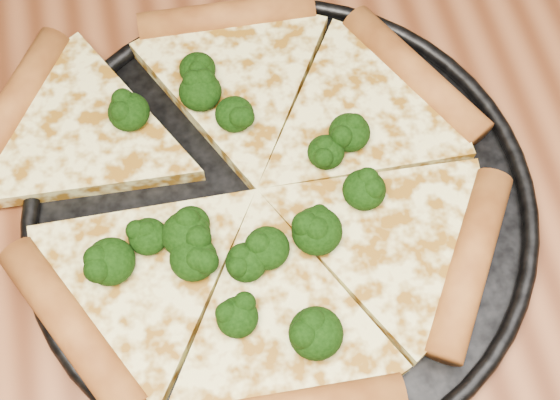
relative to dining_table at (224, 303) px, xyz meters
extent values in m
cube|color=brown|center=(0.00, 0.00, 0.07)|extent=(1.20, 0.90, 0.04)
cube|color=brown|center=(0.54, 0.39, -0.30)|extent=(0.06, 0.06, 0.71)
cylinder|color=black|center=(0.05, 0.03, 0.09)|extent=(0.36, 0.36, 0.01)
torus|color=black|center=(0.05, 0.03, 0.10)|extent=(0.38, 0.38, 0.01)
cylinder|color=#B0662C|center=(0.18, 0.11, 0.11)|extent=(0.09, 0.14, 0.03)
cylinder|color=#B0662C|center=(0.05, 0.20, 0.11)|extent=(0.14, 0.03, 0.03)
cylinder|color=#B0662C|center=(-0.13, 0.15, 0.11)|extent=(0.10, 0.13, 0.03)
cylinder|color=#B0662C|center=(-0.10, -0.03, 0.11)|extent=(0.09, 0.14, 0.03)
cylinder|color=#B0662C|center=(0.17, -0.04, 0.11)|extent=(0.10, 0.13, 0.03)
ellipsoid|color=black|center=(-0.04, 0.12, 0.12)|extent=(0.03, 0.03, 0.02)
ellipsoid|color=black|center=(0.02, 0.15, 0.12)|extent=(0.03, 0.03, 0.02)
ellipsoid|color=black|center=(0.07, 0.00, 0.12)|extent=(0.02, 0.02, 0.02)
ellipsoid|color=black|center=(-0.02, 0.01, 0.12)|extent=(0.03, 0.03, 0.03)
ellipsoid|color=black|center=(-0.07, 0.01, 0.12)|extent=(0.03, 0.03, 0.03)
ellipsoid|color=black|center=(-0.01, 0.00, 0.12)|extent=(0.03, 0.03, 0.02)
ellipsoid|color=black|center=(0.09, 0.06, 0.12)|extent=(0.03, 0.03, 0.02)
ellipsoid|color=black|center=(0.01, -0.05, 0.12)|extent=(0.03, 0.03, 0.02)
ellipsoid|color=black|center=(0.11, 0.02, 0.12)|extent=(0.03, 0.03, 0.02)
ellipsoid|color=black|center=(0.04, -0.01, 0.12)|extent=(0.03, 0.03, 0.02)
ellipsoid|color=black|center=(0.11, 0.07, 0.12)|extent=(0.03, 0.03, 0.02)
ellipsoid|color=black|center=(0.06, -0.07, 0.12)|extent=(0.04, 0.04, 0.03)
ellipsoid|color=black|center=(0.01, 0.13, 0.12)|extent=(0.03, 0.03, 0.02)
ellipsoid|color=black|center=(0.07, 0.00, 0.12)|extent=(0.04, 0.04, 0.03)
ellipsoid|color=black|center=(0.02, -0.01, 0.12)|extent=(0.03, 0.03, 0.02)
ellipsoid|color=black|center=(-0.01, 0.02, 0.12)|extent=(0.03, 0.03, 0.02)
ellipsoid|color=black|center=(0.04, 0.10, 0.12)|extent=(0.03, 0.03, 0.02)
ellipsoid|color=black|center=(-0.04, 0.02, 0.12)|extent=(0.03, 0.03, 0.02)
camera|label=1|loc=(0.00, -0.19, 0.60)|focal=48.67mm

